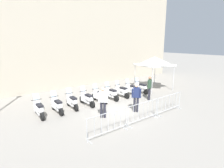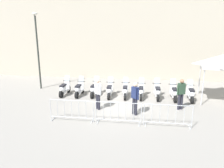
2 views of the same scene
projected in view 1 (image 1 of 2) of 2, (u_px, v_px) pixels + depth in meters
The scene contains 18 objects.
ground_plane at pixel (117, 110), 10.98m from camera, with size 120.00×120.00×0.00m, color gray.
building_facade at pixel (59, 26), 16.17m from camera, with size 28.00×2.40×11.18m, color #B2A893.
motorcycle_0 at pixel (39, 109), 9.82m from camera, with size 0.59×1.72×1.24m.
motorcycle_1 at pixel (57, 106), 10.43m from camera, with size 0.62×1.72×1.24m.
motorcycle_2 at pixel (72, 102), 11.13m from camera, with size 0.57×1.73×1.24m.
motorcycle_3 at pixel (88, 99), 11.68m from camera, with size 0.68×1.71×1.24m.
motorcycle_4 at pixel (100, 96), 12.33m from camera, with size 0.70×1.71×1.24m.
motorcycle_5 at pixel (112, 94), 12.94m from camera, with size 0.63×1.72×1.24m.
motorcycle_6 at pixel (122, 91), 13.58m from camera, with size 0.68×1.71×1.24m.
motorcycle_7 at pixel (132, 89), 14.13m from camera, with size 0.69×1.71×1.24m.
motorcycle_8 at pixel (141, 88), 14.72m from camera, with size 0.61×1.72×1.24m.
barrier_segment_0 at pixel (108, 124), 7.87m from camera, with size 2.15×0.76×1.07m.
barrier_segment_1 at pixel (143, 112), 9.22m from camera, with size 2.15×0.76×1.07m.
barrier_segment_2 at pixel (169, 104), 10.57m from camera, with size 2.15×0.76×1.07m.
officer_near_row_end at pixel (103, 101), 9.66m from camera, with size 0.46×0.39×1.73m.
officer_mid_plaza at pixel (150, 87), 12.82m from camera, with size 0.46×0.39×1.73m.
officer_by_barriers at pixel (136, 96), 10.50m from camera, with size 0.46×0.39×1.73m.
canopy_tent at pixel (154, 61), 15.54m from camera, with size 2.64×2.64×2.91m.
Camera 1 is at (-5.20, -8.96, 3.97)m, focal length 28.55 mm.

